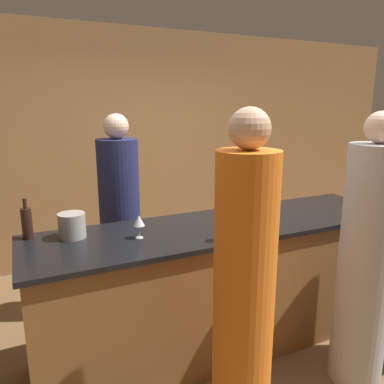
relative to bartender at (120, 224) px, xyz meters
name	(u,v)px	position (x,y,z in m)	size (l,w,h in m)	color
ground_plane	(224,341)	(0.61, -0.86, -0.85)	(14.00, 14.00, 0.00)	brown
back_wall	(140,146)	(0.61, 1.29, 0.55)	(8.00, 0.06, 2.80)	#A37547
bar_counter	(225,284)	(0.61, -0.86, -0.34)	(2.97, 0.79, 1.02)	brown
bartender	(120,224)	(0.00, 0.00, 0.00)	(0.36, 0.36, 1.83)	#1E234C
guest_0	(244,301)	(0.22, -1.71, 0.04)	(0.33, 0.33, 1.90)	orange
guest_1	(366,264)	(1.24, -1.62, 0.02)	(0.35, 0.35, 1.87)	#B2B2B7
wine_bottle_0	(263,192)	(1.18, -0.53, 0.29)	(0.08, 0.08, 0.31)	black
wine_bottle_1	(27,223)	(-0.78, -0.57, 0.28)	(0.07, 0.07, 0.28)	black
ice_bucket	(72,225)	(-0.50, -0.68, 0.25)	(0.18, 0.18, 0.17)	#9E9993
wine_glass_0	(139,221)	(-0.09, -0.89, 0.29)	(0.08, 0.08, 0.16)	silver
wine_glass_1	(221,223)	(0.38, -1.17, 0.30)	(0.08, 0.08, 0.16)	silver
wine_glass_2	(374,204)	(1.78, -1.20, 0.28)	(0.07, 0.07, 0.14)	silver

